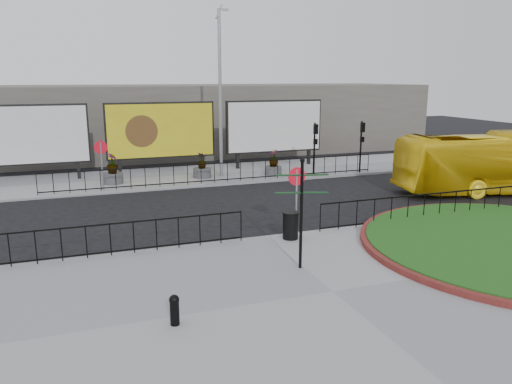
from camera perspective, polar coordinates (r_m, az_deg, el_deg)
name	(u,v)px	position (r m, az deg, el deg)	size (l,w,h in m)	color
ground	(265,239)	(17.78, 1.07, -5.37)	(90.00, 90.00, 0.00)	black
pavement_near	(333,293)	(13.52, 8.74, -11.39)	(30.00, 10.00, 0.12)	gray
pavement_far	(192,176)	(28.95, -7.36, 1.87)	(44.00, 6.00, 0.12)	gray
railing_near_left	(86,242)	(16.24, -18.83, -5.41)	(10.00, 0.10, 1.10)	black
railing_near_right	(424,207)	(20.49, 18.66, -1.63)	(9.00, 0.10, 1.10)	black
railing_far	(221,172)	(26.49, -4.02, 2.25)	(18.00, 0.10, 1.10)	black
speed_sign_far	(101,155)	(25.47, -17.27, 4.10)	(0.64, 0.07, 2.47)	gray
speed_sign_near	(297,186)	(17.29, 4.66, 0.64)	(0.64, 0.07, 2.47)	gray
billboard_left	(27,135)	(29.01, -24.66, 5.89)	(6.20, 0.31, 4.10)	black
billboard_mid	(161,131)	(29.25, -10.81, 6.90)	(6.20, 0.31, 4.10)	black
billboard_right	(274,127)	(31.10, 2.13, 7.47)	(6.20, 0.31, 4.10)	black
lamp_post	(220,92)	(27.81, -4.11, 11.38)	(0.74, 0.18, 9.23)	gray
signal_pole_a	(315,141)	(28.26, 6.76, 5.81)	(0.22, 0.26, 3.00)	black
signal_pole_b	(362,139)	(29.71, 11.98, 5.96)	(0.22, 0.26, 3.00)	black
building_backdrop	(162,119)	(38.37, -10.73, 8.16)	(40.00, 10.00, 5.00)	#605D54
fingerpost_sign	(301,203)	(14.33, 5.22, -1.23)	(1.53, 0.64, 3.28)	black
bollard	(175,308)	(11.70, -9.30, -13.00)	(0.23, 0.23, 0.72)	black
litter_bin	(290,225)	(17.32, 3.96, -3.82)	(0.58, 0.58, 0.95)	black
bus	(504,163)	(27.46, 26.52, 3.03)	(2.51, 10.71, 2.98)	yellow
planter_a	(113,173)	(27.26, -16.06, 2.15)	(1.05, 1.05, 1.61)	#4C4C4F
planter_b	(202,169)	(27.97, -6.18, 2.62)	(1.00, 1.00, 1.41)	#4C4C4F
planter_c	(273,166)	(28.54, 2.00, 3.03)	(0.95, 0.95, 1.46)	#4C4C4F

